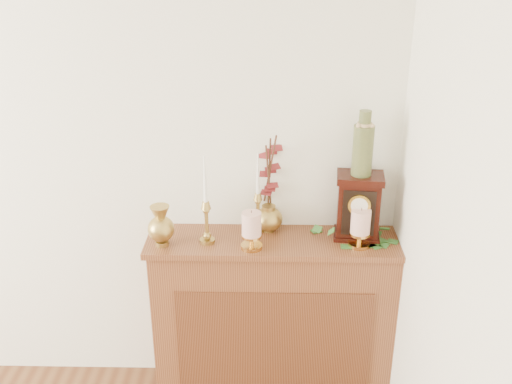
{
  "coord_description": "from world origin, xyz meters",
  "views": [
    {
      "loc": [
        1.36,
        -0.45,
        2.32
      ],
      "look_at": [
        1.31,
        2.05,
        1.2
      ],
      "focal_mm": 42.0,
      "sensor_mm": 36.0,
      "label": 1
    }
  ],
  "objects_px": {
    "candlestick_left": "(206,215)",
    "ceramic_vase": "(363,147)",
    "candlestick_center": "(258,206)",
    "bud_vase": "(161,226)",
    "mantel_clock": "(358,207)",
    "ginger_jar": "(270,185)"
  },
  "relations": [
    {
      "from": "candlestick_left",
      "to": "ceramic_vase",
      "type": "relative_size",
      "value": 1.43
    },
    {
      "from": "ginger_jar",
      "to": "mantel_clock",
      "type": "distance_m",
      "value": 0.44
    },
    {
      "from": "candlestick_left",
      "to": "ginger_jar",
      "type": "xyz_separation_m",
      "value": [
        0.3,
        0.16,
        0.09
      ]
    },
    {
      "from": "candlestick_left",
      "to": "bud_vase",
      "type": "distance_m",
      "value": 0.22
    },
    {
      "from": "candlestick_center",
      "to": "bud_vase",
      "type": "relative_size",
      "value": 2.03
    },
    {
      "from": "ginger_jar",
      "to": "mantel_clock",
      "type": "xyz_separation_m",
      "value": [
        0.42,
        -0.09,
        -0.07
      ]
    },
    {
      "from": "candlestick_left",
      "to": "mantel_clock",
      "type": "height_order",
      "value": "candlestick_left"
    },
    {
      "from": "ginger_jar",
      "to": "mantel_clock",
      "type": "bearing_deg",
      "value": -12.15
    },
    {
      "from": "candlestick_center",
      "to": "bud_vase",
      "type": "xyz_separation_m",
      "value": [
        -0.45,
        -0.16,
        -0.03
      ]
    },
    {
      "from": "ginger_jar",
      "to": "candlestick_left",
      "type": "bearing_deg",
      "value": -151.11
    },
    {
      "from": "ginger_jar",
      "to": "mantel_clock",
      "type": "relative_size",
      "value": 1.58
    },
    {
      "from": "candlestick_center",
      "to": "ginger_jar",
      "type": "height_order",
      "value": "ginger_jar"
    },
    {
      "from": "mantel_clock",
      "to": "ceramic_vase",
      "type": "distance_m",
      "value": 0.3
    },
    {
      "from": "mantel_clock",
      "to": "ginger_jar",
      "type": "bearing_deg",
      "value": 174.0
    },
    {
      "from": "candlestick_left",
      "to": "ceramic_vase",
      "type": "xyz_separation_m",
      "value": [
        0.72,
        0.08,
        0.32
      ]
    },
    {
      "from": "candlestick_left",
      "to": "ginger_jar",
      "type": "bearing_deg",
      "value": 28.89
    },
    {
      "from": "candlestick_center",
      "to": "bud_vase",
      "type": "bearing_deg",
      "value": -160.55
    },
    {
      "from": "ceramic_vase",
      "to": "ginger_jar",
      "type": "bearing_deg",
      "value": 168.25
    },
    {
      "from": "bud_vase",
      "to": "ginger_jar",
      "type": "distance_m",
      "value": 0.56
    },
    {
      "from": "candlestick_center",
      "to": "mantel_clock",
      "type": "height_order",
      "value": "candlestick_center"
    },
    {
      "from": "candlestick_left",
      "to": "candlestick_center",
      "type": "bearing_deg",
      "value": 28.37
    },
    {
      "from": "bud_vase",
      "to": "mantel_clock",
      "type": "xyz_separation_m",
      "value": [
        0.93,
        0.1,
        0.06
      ]
    }
  ]
}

